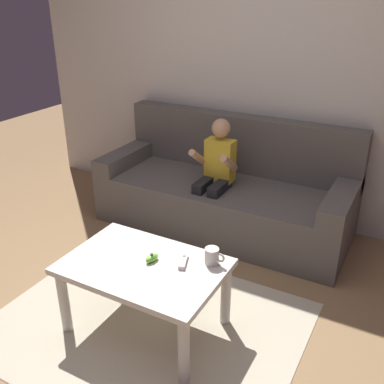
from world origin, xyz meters
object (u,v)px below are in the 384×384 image
at_px(game_remote_white_near_edge, 183,261).
at_px(coffee_mug, 212,256).
at_px(nunchuk_lime, 152,258).
at_px(coffee_table, 144,274).
at_px(person_seated_on_couch, 215,172).
at_px(couch, 226,192).

xyz_separation_m(game_remote_white_near_edge, coffee_mug, (0.14, 0.07, 0.04)).
bearing_deg(nunchuk_lime, game_remote_white_near_edge, 22.89).
xyz_separation_m(coffee_table, game_remote_white_near_edge, (0.19, 0.11, 0.08)).
height_order(person_seated_on_couch, coffee_table, person_seated_on_couch).
bearing_deg(nunchuk_lime, couch, 96.15).
xyz_separation_m(person_seated_on_couch, game_remote_white_near_edge, (0.32, -1.06, -0.09)).
relative_size(person_seated_on_couch, game_remote_white_near_edge, 6.54).
xyz_separation_m(person_seated_on_couch, coffee_mug, (0.46, -0.99, -0.05)).
distance_m(couch, nunchuk_lime, 1.33).
bearing_deg(coffee_mug, couch, 110.91).
xyz_separation_m(coffee_table, coffee_mug, (0.33, 0.19, 0.12)).
height_order(coffee_table, nunchuk_lime, nunchuk_lime).
bearing_deg(coffee_mug, game_remote_white_near_edge, -152.89).
height_order(nunchuk_lime, coffee_mug, coffee_mug).
bearing_deg(couch, nunchuk_lime, -83.85).
xyz_separation_m(couch, person_seated_on_couch, (-0.01, -0.18, 0.24)).
bearing_deg(person_seated_on_couch, game_remote_white_near_edge, -73.30).
relative_size(nunchuk_lime, coffee_mug, 0.82).
bearing_deg(person_seated_on_couch, coffee_mug, -64.97).
relative_size(couch, person_seated_on_couch, 2.16).
bearing_deg(person_seated_on_couch, nunchuk_lime, -82.18).
xyz_separation_m(coffee_table, nunchuk_lime, (0.02, 0.05, 0.09)).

